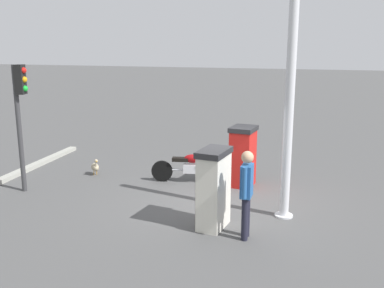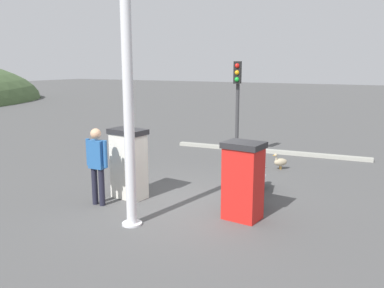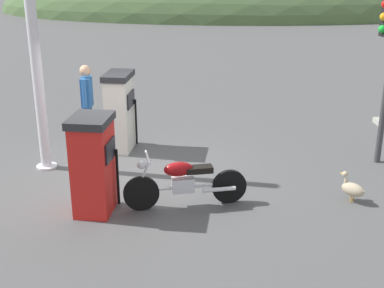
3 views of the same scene
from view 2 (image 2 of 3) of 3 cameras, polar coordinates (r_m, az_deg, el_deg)
name	(u,v)px [view 2 (image 2 of 3)]	position (r m, az deg, el deg)	size (l,w,h in m)	color
ground_plane	(189,203)	(9.30, -0.45, -8.33)	(120.00, 120.00, 0.00)	#4C4C4C
fuel_pump_near	(243,180)	(8.21, 7.27, -5.14)	(0.71, 0.83, 1.60)	red
fuel_pump_far	(129,163)	(9.54, -8.97, -2.71)	(0.63, 0.92, 1.65)	silver
motorcycle_near_pump	(257,179)	(9.66, 9.17, -4.99)	(2.02, 0.64, 0.93)	black
attendant_person	(97,161)	(9.13, -13.35, -2.39)	(0.24, 0.57, 1.75)	#1E1E2D
wandering_duck	(280,162)	(12.37, 12.43, -2.46)	(0.43, 0.44, 0.51)	tan
roadside_traffic_light	(237,92)	(13.51, 6.47, 7.37)	(0.40, 0.28, 3.22)	#38383A
canopy_support_pole	(129,114)	(7.64, -8.99, 4.28)	(0.40, 0.40, 4.57)	silver
road_edge_kerb	(268,151)	(14.66, 10.76, -0.99)	(0.75, 6.94, 0.12)	#9E9E93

